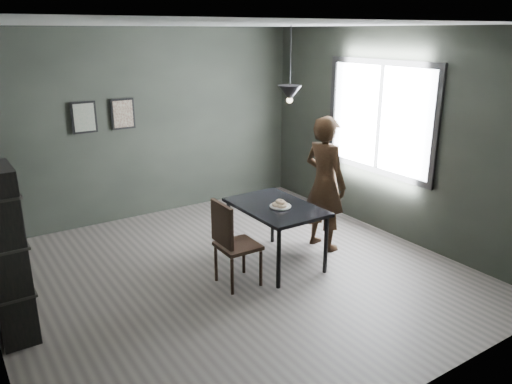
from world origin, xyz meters
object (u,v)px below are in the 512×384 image
shelf_unit (6,255)px  pendant_lamp (290,93)px  cafe_table (276,212)px  woman (325,184)px  white_plate (280,207)px  wood_chair (231,239)px

shelf_unit → pendant_lamp: 3.40m
cafe_table → woman: (0.81, 0.05, 0.20)m
cafe_table → woman: 0.84m
white_plate → shelf_unit: 2.93m
wood_chair → shelf_unit: bearing=173.7°
white_plate → shelf_unit: bearing=176.9°
cafe_table → wood_chair: size_ratio=1.21×
wood_chair → pendant_lamp: bearing=17.6°
woman → pendant_lamp: size_ratio=2.02×
wood_chair → shelf_unit: (-2.18, 0.27, 0.26)m
wood_chair → pendant_lamp: size_ratio=1.15×
woman → shelf_unit: size_ratio=1.06×
cafe_table → white_plate: (0.01, -0.08, 0.08)m
wood_chair → shelf_unit: size_ratio=0.61×
woman → cafe_table: bearing=86.3°
white_plate → pendant_lamp: bearing=37.0°
cafe_table → shelf_unit: size_ratio=0.73×
shelf_unit → pendant_lamp: pendant_lamp is taller
woman → wood_chair: size_ratio=1.76×
white_plate → woman: bearing=9.7°
white_plate → wood_chair: 0.78m
cafe_table → pendant_lamp: bearing=21.8°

